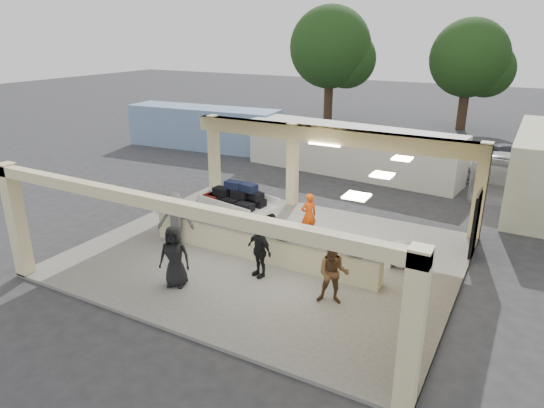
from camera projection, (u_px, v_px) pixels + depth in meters
The scene contains 16 objects.
ground at pixel (268, 255), 16.18m from camera, with size 120.00×120.00×0.00m, color #29292B.
pavilion at pixel (283, 213), 16.18m from camera, with size 12.01×10.00×3.55m.
baggage_counter at pixel (260, 245), 15.57m from camera, with size 8.20×0.58×0.98m.
luggage_cart at pixel (237, 200), 18.49m from camera, with size 3.03×2.21×1.60m.
drum_fan at pixel (401, 254), 14.94m from camera, with size 0.82×0.45×0.90m.
baggage_handler at pixel (309, 215), 17.19m from camera, with size 0.59×0.32×1.62m, color #E1450B.
passenger_a at pixel (333, 273), 12.91m from camera, with size 0.86×0.38×1.76m, color brown.
passenger_b at pixel (259, 250), 14.37m from camera, with size 0.98×0.36×1.68m, color black.
passenger_c at pixel (175, 219), 16.39m from camera, with size 1.23×0.43×1.91m, color #4B4B50.
passenger_d at pixel (175, 256), 13.80m from camera, with size 0.89×0.37×1.83m, color black.
car_white_a at pixel (513, 170), 23.40m from camera, with size 2.44×5.15×1.47m, color silver.
car_dark at pixel (505, 159), 25.72m from camera, with size 1.36×3.85×1.28m, color black.
container_white at pixel (350, 150), 25.12m from camera, with size 11.34×2.27×2.46m, color silver.
container_blue at pixel (204, 128), 30.63m from camera, with size 9.85×2.36×2.56m, color #748EB9.
tree_left at pixel (335, 51), 37.67m from camera, with size 6.60×6.30×9.00m.
tree_mid at pixel (474, 61), 34.95m from camera, with size 6.00×5.60×8.00m.
Camera 1 is at (7.25, -12.73, 7.10)m, focal length 32.00 mm.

